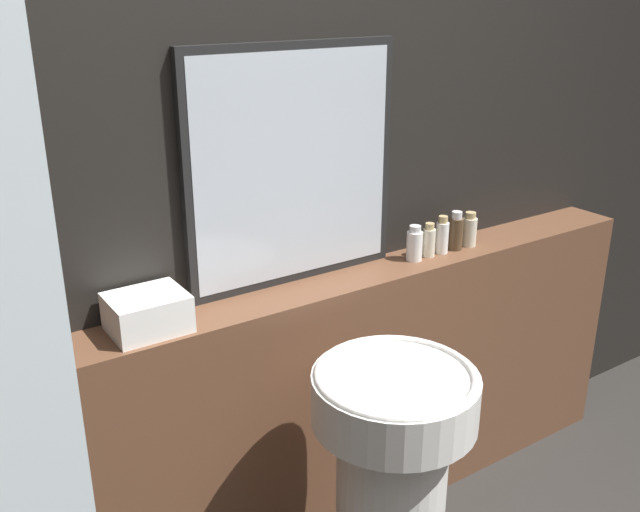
# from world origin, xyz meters

# --- Properties ---
(wall_back) EXTENTS (8.00, 0.06, 2.50)m
(wall_back) POSITION_xyz_m (0.00, 1.45, 1.25)
(wall_back) COLOR black
(wall_back) RESTS_ON ground_plane
(vanity_counter) EXTENTS (2.81, 0.21, 0.95)m
(vanity_counter) POSITION_xyz_m (0.00, 1.32, 0.48)
(vanity_counter) COLOR brown
(vanity_counter) RESTS_ON ground_plane
(pedestal_sink) EXTENTS (0.45, 0.45, 0.89)m
(pedestal_sink) POSITION_xyz_m (-0.03, 0.85, 0.51)
(pedestal_sink) COLOR silver
(pedestal_sink) RESTS_ON ground_plane
(mirror) EXTENTS (0.73, 0.03, 0.74)m
(mirror) POSITION_xyz_m (-0.01, 1.40, 1.32)
(mirror) COLOR black
(mirror) RESTS_ON vanity_counter
(towel_stack) EXTENTS (0.21, 0.17, 0.11)m
(towel_stack) POSITION_xyz_m (-0.53, 1.32, 1.01)
(towel_stack) COLOR white
(towel_stack) RESTS_ON vanity_counter
(shampoo_bottle) EXTENTS (0.05, 0.05, 0.12)m
(shampoo_bottle) POSITION_xyz_m (0.43, 1.32, 1.01)
(shampoo_bottle) COLOR white
(shampoo_bottle) RESTS_ON vanity_counter
(conditioner_bottle) EXTENTS (0.04, 0.04, 0.12)m
(conditioner_bottle) POSITION_xyz_m (0.49, 1.32, 1.01)
(conditioner_bottle) COLOR beige
(conditioner_bottle) RESTS_ON vanity_counter
(lotion_bottle) EXTENTS (0.04, 0.04, 0.14)m
(lotion_bottle) POSITION_xyz_m (0.55, 1.32, 1.02)
(lotion_bottle) COLOR white
(lotion_bottle) RESTS_ON vanity_counter
(body_wash_bottle) EXTENTS (0.05, 0.05, 0.14)m
(body_wash_bottle) POSITION_xyz_m (0.62, 1.32, 1.02)
(body_wash_bottle) COLOR #4C3823
(body_wash_bottle) RESTS_ON vanity_counter
(hand_soap_bottle) EXTENTS (0.05, 0.05, 0.13)m
(hand_soap_bottle) POSITION_xyz_m (0.69, 1.32, 1.01)
(hand_soap_bottle) COLOR beige
(hand_soap_bottle) RESTS_ON vanity_counter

